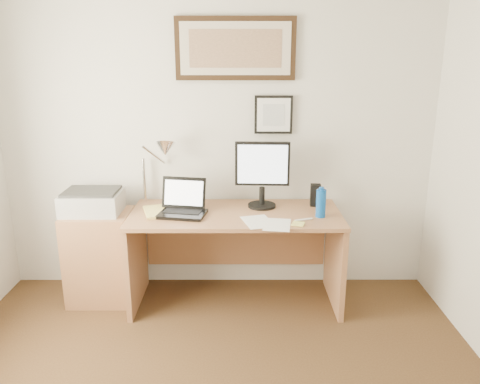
{
  "coord_description": "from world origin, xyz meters",
  "views": [
    {
      "loc": [
        0.18,
        -1.74,
        1.89
      ],
      "look_at": [
        0.18,
        1.43,
        0.97
      ],
      "focal_mm": 35.0,
      "sensor_mm": 36.0,
      "label": 1
    }
  ],
  "objects_px": {
    "book": "(145,213)",
    "printer": "(92,202)",
    "side_cabinet": "(101,257)",
    "water_bottle": "(321,203)",
    "lcd_monitor": "(262,171)",
    "desk": "(236,237)",
    "laptop": "(183,206)"
  },
  "relations": [
    {
      "from": "water_bottle",
      "to": "desk",
      "type": "distance_m",
      "value": 0.74
    },
    {
      "from": "water_bottle",
      "to": "book",
      "type": "xyz_separation_m",
      "value": [
        -1.31,
        0.06,
        -0.09
      ]
    },
    {
      "from": "water_bottle",
      "to": "desk",
      "type": "height_order",
      "value": "water_bottle"
    },
    {
      "from": "side_cabinet",
      "to": "laptop",
      "type": "xyz_separation_m",
      "value": [
        0.67,
        -0.07,
        0.44
      ]
    },
    {
      "from": "side_cabinet",
      "to": "book",
      "type": "height_order",
      "value": "book"
    },
    {
      "from": "book",
      "to": "printer",
      "type": "height_order",
      "value": "printer"
    },
    {
      "from": "water_bottle",
      "to": "book",
      "type": "height_order",
      "value": "water_bottle"
    },
    {
      "from": "water_bottle",
      "to": "desk",
      "type": "relative_size",
      "value": 0.13
    },
    {
      "from": "side_cabinet",
      "to": "desk",
      "type": "height_order",
      "value": "desk"
    },
    {
      "from": "lcd_monitor",
      "to": "printer",
      "type": "bearing_deg",
      "value": -176.97
    },
    {
      "from": "side_cabinet",
      "to": "desk",
      "type": "distance_m",
      "value": 1.08
    },
    {
      "from": "desk",
      "to": "laptop",
      "type": "relative_size",
      "value": 4.24
    },
    {
      "from": "book",
      "to": "desk",
      "type": "bearing_deg",
      "value": 10.09
    },
    {
      "from": "side_cabinet",
      "to": "book",
      "type": "distance_m",
      "value": 0.56
    },
    {
      "from": "lcd_monitor",
      "to": "printer",
      "type": "distance_m",
      "value": 1.33
    },
    {
      "from": "water_bottle",
      "to": "printer",
      "type": "height_order",
      "value": "water_bottle"
    },
    {
      "from": "laptop",
      "to": "printer",
      "type": "relative_size",
      "value": 0.86
    },
    {
      "from": "lcd_monitor",
      "to": "printer",
      "type": "xyz_separation_m",
      "value": [
        -1.31,
        -0.07,
        -0.22
      ]
    },
    {
      "from": "side_cabinet",
      "to": "water_bottle",
      "type": "xyz_separation_m",
      "value": [
        1.7,
        -0.14,
        0.49
      ]
    },
    {
      "from": "book",
      "to": "desk",
      "type": "relative_size",
      "value": 0.18
    },
    {
      "from": "side_cabinet",
      "to": "lcd_monitor",
      "type": "height_order",
      "value": "lcd_monitor"
    },
    {
      "from": "side_cabinet",
      "to": "lcd_monitor",
      "type": "relative_size",
      "value": 1.4
    },
    {
      "from": "book",
      "to": "lcd_monitor",
      "type": "relative_size",
      "value": 0.56
    },
    {
      "from": "book",
      "to": "laptop",
      "type": "distance_m",
      "value": 0.29
    },
    {
      "from": "side_cabinet",
      "to": "laptop",
      "type": "relative_size",
      "value": 1.93
    },
    {
      "from": "book",
      "to": "laptop",
      "type": "relative_size",
      "value": 0.77
    },
    {
      "from": "desk",
      "to": "laptop",
      "type": "height_order",
      "value": "laptop"
    },
    {
      "from": "lcd_monitor",
      "to": "printer",
      "type": "height_order",
      "value": "lcd_monitor"
    },
    {
      "from": "side_cabinet",
      "to": "water_bottle",
      "type": "distance_m",
      "value": 1.78
    },
    {
      "from": "laptop",
      "to": "lcd_monitor",
      "type": "height_order",
      "value": "lcd_monitor"
    },
    {
      "from": "desk",
      "to": "book",
      "type": "bearing_deg",
      "value": -169.91
    },
    {
      "from": "desk",
      "to": "lcd_monitor",
      "type": "distance_m",
      "value": 0.57
    }
  ]
}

